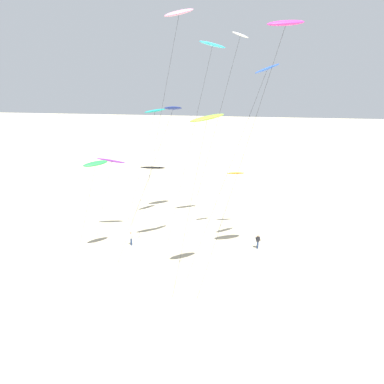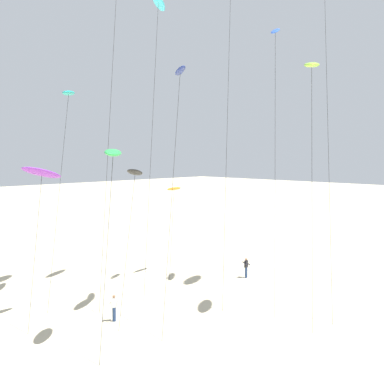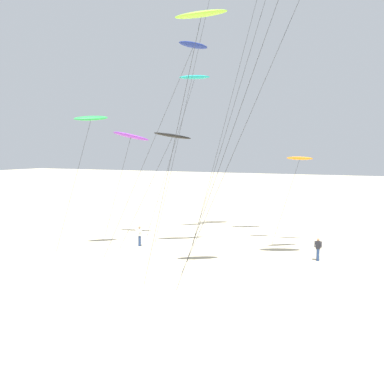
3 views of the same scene
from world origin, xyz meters
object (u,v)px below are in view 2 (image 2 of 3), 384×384
kite_orange (174,190)px  kite_green (113,153)px  kite_purple (42,173)px  kite_navy (180,73)px  kite_teal (68,94)px  kite_black (135,173)px  kite_flyer_middle (114,307)px  kite_flyer_nearest (246,267)px  kite_blue (275,34)px  kite_lime (312,66)px  kite_cyan (158,4)px

kite_orange → kite_green: 17.39m
kite_purple → kite_navy: bearing=-24.9°
kite_teal → kite_green: 11.78m
kite_black → kite_green: kite_green is taller
kite_orange → kite_purple: (-14.48, -3.55, 1.96)m
kite_flyer_middle → kite_flyer_nearest: bearing=4.6°
kite_purple → kite_flyer_nearest: (17.41, -2.05, -8.29)m
kite_black → kite_flyer_middle: (-2.58, -1.01, -8.20)m
kite_black → kite_blue: 15.81m
kite_lime → kite_cyan: 14.60m
kite_black → kite_orange: bearing=32.6°
kite_teal → kite_cyan: kite_cyan is taller
kite_orange → kite_teal: 12.42m
kite_teal → kite_green: bearing=-110.7°
kite_lime → kite_purple: kite_lime is taller
kite_navy → kite_flyer_nearest: size_ratio=9.69×
kite_green → kite_purple: bearing=95.1°
kite_blue → kite_flyer_middle: size_ratio=12.15×
kite_navy → kite_green: size_ratio=1.50×
kite_blue → kite_navy: size_ratio=1.25×
kite_lime → kite_blue: size_ratio=0.80×
kite_teal → kite_blue: (12.72, -8.79, 4.84)m
kite_flyer_nearest → kite_black: bearing=-179.3°
kite_blue → kite_green: 18.95m
kite_cyan → kite_green: 17.99m
kite_orange → kite_teal: kite_teal is taller
kite_teal → kite_black: bearing=-80.4°
kite_orange → kite_flyer_middle: bearing=-149.7°
kite_blue → kite_cyan: size_ratio=0.90×
kite_orange → kite_navy: 12.84m
kite_purple → kite_orange: bearing=13.8°
kite_lime → kite_blue: (4.83, 6.24, 3.63)m
kite_green → kite_flyer_middle: size_ratio=6.46×
kite_blue → kite_green: bearing=-174.7°
kite_orange → kite_green: kite_green is taller
kite_green → kite_black: bearing=40.4°
kite_blue → kite_flyer_nearest: kite_blue is taller
kite_teal → kite_purple: bearing=-138.7°
kite_purple → kite_flyer_nearest: 19.39m
kite_teal → kite_blue: size_ratio=0.74×
kite_black → kite_cyan: size_ratio=0.42×
kite_orange → kite_purple: size_ratio=0.76×
kite_purple → kite_flyer_middle: (2.92, -3.21, -8.29)m
kite_black → kite_green: 6.60m
kite_flyer_middle → kite_lime: bearing=-39.9°
kite_teal → kite_cyan: size_ratio=0.66×
kite_orange → kite_purple: bearing=-166.2°
kite_flyer_nearest → kite_flyer_middle: size_ratio=1.00×
kite_purple → kite_flyer_nearest: kite_purple is taller
kite_lime → kite_cyan: kite_cyan is taller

